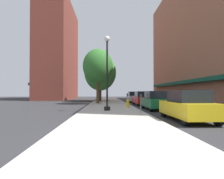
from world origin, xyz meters
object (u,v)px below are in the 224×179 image
at_px(fire_hydrant, 128,103).
at_px(car_red, 142,98).
at_px(tree_near, 98,66).
at_px(car_green, 156,101).
at_px(car_yellow, 187,106).
at_px(tree_mid, 99,73).
at_px(tree_far, 100,73).
at_px(lamppost, 107,71).
at_px(car_silver, 134,97).
at_px(parking_meter_near, 127,98).
at_px(parking_meter_far, 141,101).

distance_m(fire_hydrant, car_red, 5.49).
distance_m(tree_near, car_green, 10.66).
height_order(fire_hydrant, car_yellow, car_yellow).
distance_m(tree_near, tree_mid, 10.05).
relative_size(tree_far, car_green, 1.75).
xyz_separation_m(fire_hydrant, tree_mid, (-3.29, 17.29, 4.57)).
xyz_separation_m(tree_near, car_green, (5.41, -8.19, -4.15)).
relative_size(fire_hydrant, car_yellow, 0.18).
bearing_deg(car_green, car_yellow, -90.53).
xyz_separation_m(lamppost, tree_far, (-0.95, 15.32, 1.52)).
height_order(lamppost, fire_hydrant, lamppost).
relative_size(car_green, car_silver, 1.00).
xyz_separation_m(tree_near, tree_far, (0.16, 5.48, -0.24)).
relative_size(lamppost, fire_hydrant, 7.47).
bearing_deg(lamppost, car_silver, 73.58).
bearing_deg(car_silver, car_red, -89.44).
distance_m(fire_hydrant, car_yellow, 7.74).
distance_m(car_green, car_red, 5.90).
relative_size(tree_near, tree_mid, 0.90).
bearing_deg(parking_meter_near, car_yellow, -80.08).
relative_size(lamppost, tree_far, 0.78).
relative_size(tree_mid, car_green, 1.85).
height_order(parking_meter_far, car_silver, car_silver).
xyz_separation_m(tree_near, car_red, (5.41, -2.29, -4.15)).
distance_m(car_yellow, car_red, 12.32).
relative_size(parking_meter_far, car_yellow, 0.30).
bearing_deg(car_red, tree_far, 123.60).
height_order(tree_far, car_silver, tree_far).
bearing_deg(tree_mid, tree_near, -88.66).
height_order(tree_near, tree_mid, tree_mid).
bearing_deg(tree_mid, car_green, -72.78).
relative_size(lamppost, tree_near, 0.83).
bearing_deg(car_green, fire_hydrant, 157.64).
bearing_deg(lamppost, tree_near, 96.48).
height_order(car_yellow, car_silver, same).
relative_size(parking_meter_near, car_red, 0.30).
distance_m(tree_far, car_yellow, 21.13).
bearing_deg(tree_mid, lamppost, -86.11).
height_order(parking_meter_far, tree_mid, tree_mid).
bearing_deg(parking_meter_far, car_red, 78.11).
xyz_separation_m(parking_meter_near, parking_meter_far, (0.00, -8.09, 0.00)).
height_order(lamppost, car_silver, lamppost).
distance_m(tree_mid, car_green, 19.56).
bearing_deg(car_yellow, car_red, 88.17).
xyz_separation_m(tree_near, car_silver, (5.41, 4.73, -4.15)).
bearing_deg(tree_near, parking_meter_far, -73.31).
bearing_deg(tree_near, parking_meter_near, -44.96).
bearing_deg(car_yellow, car_green, 88.17).
distance_m(tree_far, car_red, 10.16).
xyz_separation_m(fire_hydrant, parking_meter_far, (0.41, -4.31, 0.43)).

